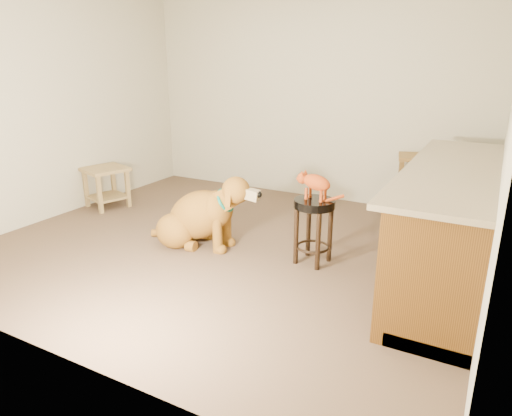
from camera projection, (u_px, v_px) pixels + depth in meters
The scene contains 8 objects.
floor at pixel (229, 245), 4.49m from camera, with size 4.50×4.00×0.01m, color #4F3D2C.
room_shell at pixel (225, 68), 3.97m from camera, with size 4.54×4.04×2.62m.
cabinet_run at pixel (450, 227), 3.73m from camera, with size 0.70×2.56×0.94m.
padded_stool at pixel (314, 218), 4.00m from camera, with size 0.36×0.36×0.59m.
wood_stool at pixel (414, 186), 5.16m from camera, with size 0.47×0.47×0.73m.
side_table at pixel (106, 181), 5.57m from camera, with size 0.60×0.60×0.49m.
golden_retriever at pixel (200, 217), 4.42m from camera, with size 1.23×0.64×0.78m.
tabby_kitten at pixel (314, 183), 3.90m from camera, with size 0.44×0.16×0.27m.
Camera 1 is at (2.20, -3.53, 1.75)m, focal length 32.00 mm.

